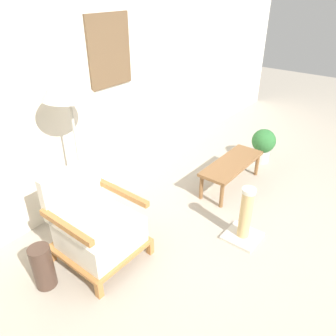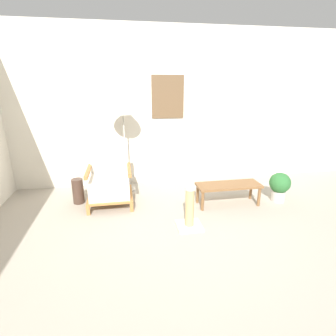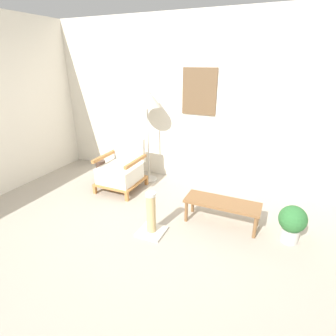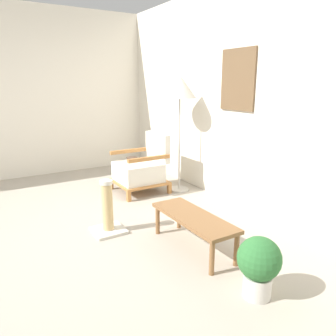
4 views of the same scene
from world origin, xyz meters
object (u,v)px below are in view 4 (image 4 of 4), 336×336
floor_lamp (180,91)px  potted_plant (259,264)px  armchair (141,169)px  scratching_post (108,213)px  vase (132,169)px  coffee_table (193,220)px

floor_lamp → potted_plant: bearing=-20.1°
armchair → potted_plant: size_ratio=1.76×
scratching_post → vase: bearing=146.6°
vase → potted_plant: (3.09, -0.47, 0.07)m
coffee_table → potted_plant: 0.83m
armchair → vase: size_ratio=2.10×
armchair → scratching_post: (1.02, -0.91, -0.12)m
armchair → scratching_post: 1.37m
armchair → scratching_post: armchair is taller
floor_lamp → potted_plant: (2.34, -0.86, -1.15)m
floor_lamp → armchair: bearing=-118.3°
scratching_post → potted_plant: bearing=18.6°
floor_lamp → vase: 1.48m
armchair → potted_plant: armchair is taller
floor_lamp → vase: floor_lamp is taller
coffee_table → armchair: bearing=168.6°
potted_plant → scratching_post: size_ratio=0.82×
floor_lamp → scratching_post: (0.77, -1.39, -1.20)m
vase → coffee_table: bearing=-11.2°
vase → potted_plant: potted_plant is taller
vase → potted_plant: 3.12m
floor_lamp → scratching_post: bearing=-61.1°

